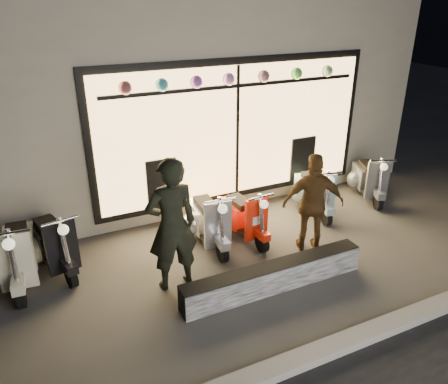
{
  "coord_description": "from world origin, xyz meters",
  "views": [
    {
      "loc": [
        -2.76,
        -5.0,
        3.86
      ],
      "look_at": [
        -0.1,
        0.6,
        1.05
      ],
      "focal_mm": 35.0,
      "sensor_mm": 36.0,
      "label": 1
    }
  ],
  "objects_px": {
    "man": "(172,225)",
    "woman": "(313,203)",
    "scooter_silver": "(207,219)",
    "graffiti_barrier": "(274,277)",
    "scooter_red": "(241,215)"
  },
  "relations": [
    {
      "from": "man",
      "to": "woman",
      "type": "distance_m",
      "value": 2.36
    },
    {
      "from": "man",
      "to": "scooter_silver",
      "type": "bearing_deg",
      "value": -133.44
    },
    {
      "from": "graffiti_barrier",
      "to": "woman",
      "type": "xyz_separation_m",
      "value": [
        1.11,
        0.68,
        0.63
      ]
    },
    {
      "from": "graffiti_barrier",
      "to": "scooter_red",
      "type": "relative_size",
      "value": 2.16
    },
    {
      "from": "scooter_silver",
      "to": "graffiti_barrier",
      "type": "bearing_deg",
      "value": -75.58
    },
    {
      "from": "graffiti_barrier",
      "to": "scooter_silver",
      "type": "relative_size",
      "value": 2.0
    },
    {
      "from": "scooter_red",
      "to": "graffiti_barrier",
      "type": "bearing_deg",
      "value": -104.51
    },
    {
      "from": "scooter_red",
      "to": "man",
      "type": "xyz_separation_m",
      "value": [
        -1.55,
        -0.92,
        0.61
      ]
    },
    {
      "from": "man",
      "to": "woman",
      "type": "relative_size",
      "value": 1.18
    },
    {
      "from": "graffiti_barrier",
      "to": "man",
      "type": "height_order",
      "value": "man"
    },
    {
      "from": "scooter_red",
      "to": "man",
      "type": "relative_size",
      "value": 0.66
    },
    {
      "from": "graffiti_barrier",
      "to": "scooter_silver",
      "type": "distance_m",
      "value": 1.72
    },
    {
      "from": "graffiti_barrier",
      "to": "man",
      "type": "distance_m",
      "value": 1.63
    },
    {
      "from": "graffiti_barrier",
      "to": "scooter_red",
      "type": "height_order",
      "value": "scooter_red"
    },
    {
      "from": "scooter_red",
      "to": "woman",
      "type": "relative_size",
      "value": 0.78
    }
  ]
}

